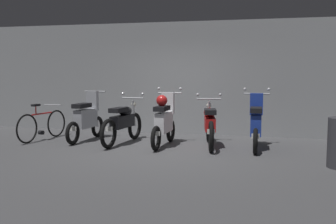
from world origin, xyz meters
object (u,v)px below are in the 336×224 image
at_px(motorbike_slot_2, 164,121).
at_px(motorbike_slot_0, 86,119).
at_px(motorbike_slot_1, 123,122).
at_px(motorbike_slot_4, 256,124).
at_px(bicycle, 42,125).
at_px(motorbike_slot_3, 210,124).

bearing_deg(motorbike_slot_2, motorbike_slot_0, 173.21).
bearing_deg(motorbike_slot_1, motorbike_slot_4, 2.12).
distance_m(motorbike_slot_0, motorbike_slot_1, 1.01).
bearing_deg(motorbike_slot_4, motorbike_slot_0, 179.09).
bearing_deg(motorbike_slot_1, bicycle, -179.40).
bearing_deg(motorbike_slot_1, motorbike_slot_3, 3.99).
distance_m(motorbike_slot_2, motorbike_slot_3, 1.01).
distance_m(motorbike_slot_1, motorbike_slot_3, 1.98).
xyz_separation_m(motorbike_slot_0, motorbike_slot_1, (0.99, -0.17, -0.03)).
bearing_deg(bicycle, motorbike_slot_0, 10.35).
distance_m(motorbike_slot_3, bicycle, 4.04).
relative_size(motorbike_slot_3, motorbike_slot_4, 1.15).
xyz_separation_m(motorbike_slot_1, motorbike_slot_4, (2.97, 0.11, 0.04)).
height_order(motorbike_slot_0, motorbike_slot_2, motorbike_slot_2).
bearing_deg(motorbike_slot_0, motorbike_slot_1, -9.91).
height_order(motorbike_slot_1, motorbike_slot_3, same).
distance_m(motorbike_slot_3, motorbike_slot_4, 1.00).
relative_size(motorbike_slot_1, bicycle, 1.13).
distance_m(motorbike_slot_0, motorbike_slot_2, 2.00).
distance_m(motorbike_slot_1, motorbike_slot_4, 2.97).
bearing_deg(motorbike_slot_0, bicycle, -169.65).
height_order(motorbike_slot_0, motorbike_slot_4, motorbike_slot_4).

